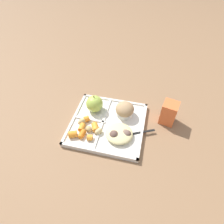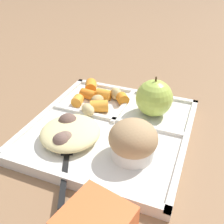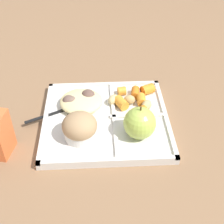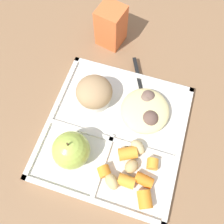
{
  "view_description": "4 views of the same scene",
  "coord_description": "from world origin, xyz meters",
  "px_view_note": "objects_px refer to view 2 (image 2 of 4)",
  "views": [
    {
      "loc": [
        0.14,
        -0.5,
        0.64
      ],
      "look_at": [
        0.01,
        0.03,
        0.06
      ],
      "focal_mm": 30.38,
      "sensor_mm": 36.0,
      "label": 1
    },
    {
      "loc": [
        0.38,
        0.16,
        0.31
      ],
      "look_at": [
        -0.01,
        0.0,
        0.04
      ],
      "focal_mm": 41.73,
      "sensor_mm": 36.0,
      "label": 2
    },
    {
      "loc": [
        0.02,
        0.6,
        0.53
      ],
      "look_at": [
        -0.02,
        0.01,
        0.04
      ],
      "focal_mm": 50.7,
      "sensor_mm": 36.0,
      "label": 3
    },
    {
      "loc": [
        -0.17,
        -0.05,
        0.52
      ],
      "look_at": [
        0.02,
        0.01,
        0.06
      ],
      "focal_mm": 38.86,
      "sensor_mm": 36.0,
      "label": 4
    }
  ],
  "objects_px": {
    "lunch_tray": "(110,129)",
    "plastic_fork": "(66,163)",
    "green_apple": "(154,98)",
    "bran_muffin": "(133,141)"
  },
  "relations": [
    {
      "from": "lunch_tray",
      "to": "plastic_fork",
      "type": "xyz_separation_m",
      "value": [
        0.12,
        -0.03,
        0.01
      ]
    },
    {
      "from": "lunch_tray",
      "to": "green_apple",
      "type": "xyz_separation_m",
      "value": [
        -0.07,
        0.07,
        0.04
      ]
    },
    {
      "from": "lunch_tray",
      "to": "plastic_fork",
      "type": "distance_m",
      "value": 0.12
    },
    {
      "from": "plastic_fork",
      "to": "green_apple",
      "type": "bearing_deg",
      "value": 154.37
    },
    {
      "from": "lunch_tray",
      "to": "plastic_fork",
      "type": "relative_size",
      "value": 2.1
    },
    {
      "from": "green_apple",
      "to": "bran_muffin",
      "type": "height_order",
      "value": "green_apple"
    },
    {
      "from": "bran_muffin",
      "to": "lunch_tray",
      "type": "bearing_deg",
      "value": -133.71
    },
    {
      "from": "green_apple",
      "to": "bran_muffin",
      "type": "xyz_separation_m",
      "value": [
        0.14,
        0.0,
        -0.01
      ]
    },
    {
      "from": "green_apple",
      "to": "plastic_fork",
      "type": "height_order",
      "value": "green_apple"
    },
    {
      "from": "lunch_tray",
      "to": "green_apple",
      "type": "height_order",
      "value": "green_apple"
    }
  ]
}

